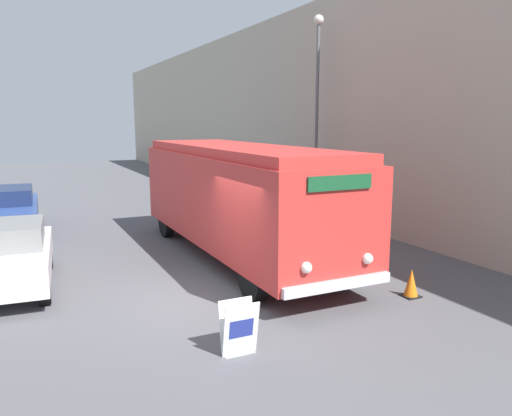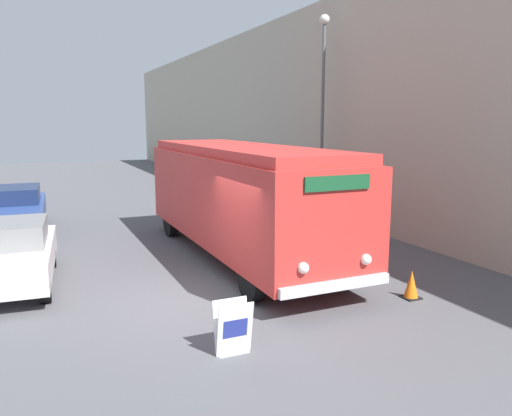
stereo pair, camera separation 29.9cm
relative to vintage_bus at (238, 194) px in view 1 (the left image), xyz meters
name	(u,v)px [view 1 (the left image)]	position (x,y,z in m)	size (l,w,h in m)	color
ground_plane	(202,301)	(-2.12, -2.85, -1.76)	(80.00, 80.00, 0.00)	#56565B
building_wall_right	(286,112)	(5.47, 7.15, 2.38)	(0.30, 60.00, 8.29)	#B2A893
vintage_bus	(238,194)	(0.00, 0.00, 0.00)	(2.58, 9.57, 3.10)	black
sign_board	(239,329)	(-2.39, -5.42, -1.33)	(0.60, 0.34, 0.90)	gray
streetlamp	(317,93)	(4.67, 3.41, 2.98)	(0.36, 0.36, 7.48)	#595E60
parked_car_near	(9,255)	(-5.73, -0.18, -1.00)	(2.06, 4.27, 1.49)	black
parked_car_mid	(9,210)	(-5.77, 6.21, -0.98)	(1.99, 4.85, 1.53)	black
traffic_cone	(411,283)	(2.04, -4.58, -1.46)	(0.36, 0.36, 0.61)	black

